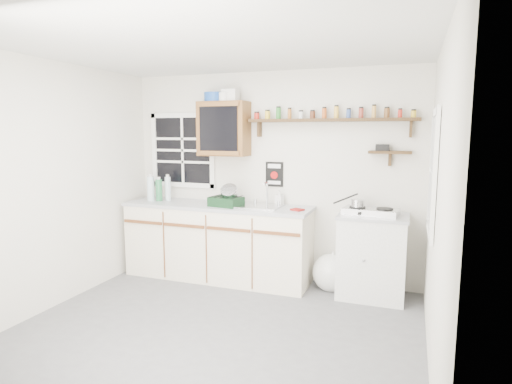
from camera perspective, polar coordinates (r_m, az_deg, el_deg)
room at (r=3.73m, az=-5.67°, el=-0.33°), size 3.64×3.24×2.54m
main_cabinet at (r=5.29m, az=-5.16°, el=-6.55°), size 2.31×0.63×0.92m
right_cabinet at (r=4.85m, az=15.21°, el=-8.21°), size 0.73×0.57×0.91m
sink at (r=4.99m, az=0.38°, el=-1.87°), size 0.52×0.44×0.29m
upper_cabinet at (r=5.23m, az=-4.32°, el=8.40°), size 0.60×0.32×0.65m
upper_cabinet_clutter at (r=5.27m, az=-4.75°, el=12.58°), size 0.43×0.24×0.14m
spice_shelf at (r=4.92m, az=9.75°, el=9.59°), size 1.91×0.18×0.35m
secondary_shelf at (r=4.86m, az=17.16°, el=5.16°), size 0.45×0.16×0.24m
warning_sign at (r=5.18m, az=2.46°, el=2.38°), size 0.22×0.02×0.30m
window_back at (r=5.66m, az=-9.73°, el=5.49°), size 0.93×0.03×0.98m
window_right at (r=3.89m, az=22.62°, el=2.40°), size 0.03×0.78×1.08m
water_bottles at (r=5.57m, az=-12.95°, el=0.43°), size 0.28×0.17×0.34m
dish_rack at (r=5.04m, az=-3.87°, el=-0.93°), size 0.40×0.33×0.27m
soap_bottle at (r=5.10m, az=3.17°, el=-0.73°), size 0.10×0.10×0.19m
rag at (r=4.79m, az=5.53°, el=-2.36°), size 0.16×0.15×0.02m
hotplate at (r=4.72m, az=15.06°, el=-2.52°), size 0.60×0.37×0.08m
saucepan at (r=4.73m, az=13.30°, el=-1.48°), size 0.35×0.17×0.15m
trash_bag at (r=5.02m, az=9.94°, el=-10.51°), size 0.42×0.38×0.48m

